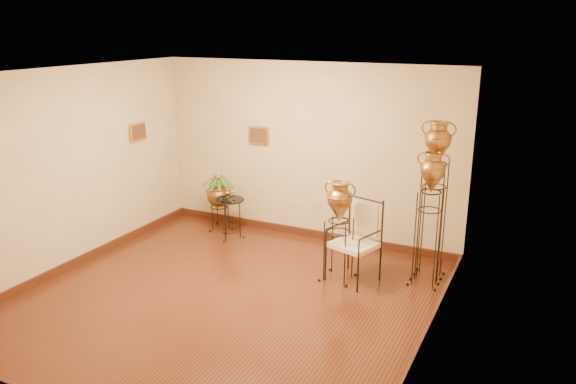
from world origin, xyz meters
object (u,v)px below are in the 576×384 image
at_px(amphora_mid, 429,218).
at_px(planter_urn, 219,193).
at_px(amphora_tall, 433,200).
at_px(side_table, 230,218).
at_px(armchair, 354,242).

xyz_separation_m(amphora_mid, planter_urn, (-3.60, 0.57, -0.28)).
bearing_deg(planter_urn, amphora_tall, -6.05).
xyz_separation_m(amphora_tall, side_table, (-3.20, 0.09, -0.77)).
relative_size(planter_urn, side_table, 1.35).
height_order(amphora_mid, armchair, amphora_mid).
bearing_deg(armchair, amphora_tall, 48.22).
bearing_deg(armchair, planter_urn, 179.31).
bearing_deg(side_table, armchair, -14.89).
bearing_deg(amphora_mid, side_table, 175.10).
relative_size(amphora_mid, armchair, 1.63).
bearing_deg(armchair, amphora_mid, 38.48).
relative_size(amphora_tall, planter_urn, 1.92).
relative_size(planter_urn, armchair, 1.02).
height_order(amphora_tall, armchair, amphora_tall).
xyz_separation_m(amphora_tall, armchair, (-0.90, -0.53, -0.56)).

